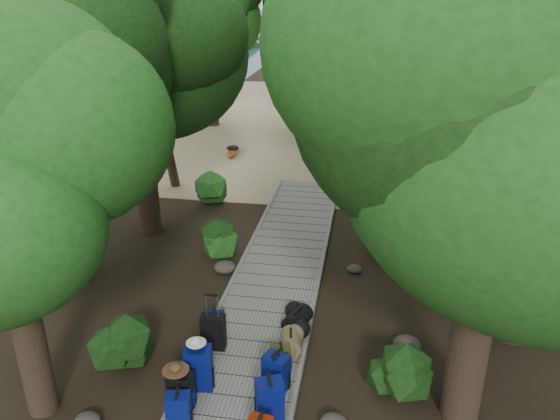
% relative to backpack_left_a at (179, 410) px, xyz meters
% --- Properties ---
extents(ground, '(120.00, 120.00, 0.00)m').
position_rel_backpack_left_a_xyz_m(ground, '(0.66, 4.29, -0.46)').
color(ground, black).
rests_on(ground, ground).
extents(sand_beach, '(40.00, 22.00, 0.02)m').
position_rel_backpack_left_a_xyz_m(sand_beach, '(0.66, 20.29, -0.45)').
color(sand_beach, tan).
rests_on(sand_beach, ground).
extents(distant_hill, '(32.00, 16.00, 12.00)m').
position_rel_backpack_left_a_xyz_m(distant_hill, '(-39.34, 52.29, -0.46)').
color(distant_hill, black).
rests_on(distant_hill, ground).
extents(boardwalk, '(2.00, 12.00, 0.12)m').
position_rel_backpack_left_a_xyz_m(boardwalk, '(0.66, 5.29, -0.40)').
color(boardwalk, gray).
rests_on(boardwalk, ground).
extents(backpack_left_a, '(0.40, 0.31, 0.67)m').
position_rel_backpack_left_a_xyz_m(backpack_left_a, '(0.00, 0.00, 0.00)').
color(backpack_left_a, navy).
rests_on(backpack_left_a, boardwalk).
extents(backpack_left_b, '(0.41, 0.31, 0.71)m').
position_rel_backpack_left_a_xyz_m(backpack_left_b, '(-0.11, 0.42, 0.02)').
color(backpack_left_b, black).
rests_on(backpack_left_b, boardwalk).
extents(backpack_left_c, '(0.50, 0.40, 0.83)m').
position_rel_backpack_left_a_xyz_m(backpack_left_c, '(0.02, 0.92, 0.08)').
color(backpack_left_c, navy).
rests_on(backpack_left_c, boardwalk).
extents(backpack_left_d, '(0.42, 0.35, 0.57)m').
position_rel_backpack_left_a_xyz_m(backpack_left_d, '(-0.10, 2.31, -0.05)').
color(backpack_left_d, navy).
rests_on(backpack_left_d, boardwalk).
extents(backpack_right_b, '(0.49, 0.43, 0.75)m').
position_rel_backpack_left_a_xyz_m(backpack_right_b, '(1.30, 0.43, 0.04)').
color(backpack_right_b, navy).
rests_on(backpack_right_b, boardwalk).
extents(backpack_right_c, '(0.48, 0.41, 0.69)m').
position_rel_backpack_left_a_xyz_m(backpack_right_c, '(1.28, 1.11, 0.01)').
color(backpack_right_c, navy).
rests_on(backpack_right_c, boardwalk).
extents(backpack_right_d, '(0.38, 0.32, 0.50)m').
position_rel_backpack_left_a_xyz_m(backpack_right_d, '(1.29, 1.57, -0.08)').
color(backpack_right_d, '#353F17').
rests_on(backpack_right_d, boardwalk).
extents(duffel_right_khaki, '(0.45, 0.60, 0.37)m').
position_rel_backpack_left_a_xyz_m(duffel_right_khaki, '(1.38, 2.13, -0.15)').
color(duffel_right_khaki, brown).
rests_on(duffel_right_khaki, boardwalk).
extents(duffel_right_black, '(0.58, 0.72, 0.39)m').
position_rel_backpack_left_a_xyz_m(duffel_right_black, '(1.40, 2.84, -0.14)').
color(duffel_right_black, black).
rests_on(duffel_right_black, boardwalk).
extents(suitcase_on_boardwalk, '(0.45, 0.27, 0.68)m').
position_rel_backpack_left_a_xyz_m(suitcase_on_boardwalk, '(-0.03, 1.98, 0.00)').
color(suitcase_on_boardwalk, black).
rests_on(suitcase_on_boardwalk, boardwalk).
extents(lone_suitcase_on_sand, '(0.46, 0.27, 0.71)m').
position_rel_backpack_left_a_xyz_m(lone_suitcase_on_sand, '(0.96, 12.30, -0.08)').
color(lone_suitcase_on_sand, black).
rests_on(lone_suitcase_on_sand, sand_beach).
extents(hat_brown, '(0.42, 0.42, 0.13)m').
position_rel_backpack_left_a_xyz_m(hat_brown, '(-0.16, 0.42, 0.43)').
color(hat_brown, '#51351E').
rests_on(hat_brown, backpack_left_b).
extents(hat_white, '(0.33, 0.33, 0.11)m').
position_rel_backpack_left_a_xyz_m(hat_white, '(-0.01, 0.97, 0.55)').
color(hat_white, silver).
rests_on(hat_white, backpack_left_c).
extents(kayak, '(1.25, 3.59, 0.35)m').
position_rel_backpack_left_a_xyz_m(kayak, '(-2.78, 14.34, -0.26)').
color(kayak, '#A4330E').
rests_on(kayak, sand_beach).
extents(sun_lounger, '(1.45, 2.20, 0.68)m').
position_rel_backpack_left_a_xyz_m(sun_lounger, '(4.46, 13.40, -0.10)').
color(sun_lounger, silver).
rests_on(sun_lounger, sand_beach).
extents(tree_right_a, '(5.04, 5.04, 8.40)m').
position_rel_backpack_left_a_xyz_m(tree_right_a, '(4.23, 1.14, 3.74)').
color(tree_right_a, black).
rests_on(tree_right_a, ground).
extents(tree_right_c, '(5.51, 5.51, 9.54)m').
position_rel_backpack_left_a_xyz_m(tree_right_c, '(4.62, 6.66, 4.31)').
color(tree_right_c, black).
rests_on(tree_right_c, ground).
extents(tree_right_d, '(6.48, 6.48, 11.87)m').
position_rel_backpack_left_a_xyz_m(tree_right_d, '(6.25, 7.84, 5.48)').
color(tree_right_d, black).
rests_on(tree_right_d, ground).
extents(tree_right_e, '(5.51, 5.51, 9.92)m').
position_rel_backpack_left_a_xyz_m(tree_right_e, '(5.03, 11.50, 4.50)').
color(tree_right_e, black).
rests_on(tree_right_e, ground).
extents(tree_right_f, '(6.07, 6.07, 10.83)m').
position_rel_backpack_left_a_xyz_m(tree_right_f, '(7.27, 14.34, 4.96)').
color(tree_right_f, black).
rests_on(tree_right_f, ground).
extents(tree_left_a, '(3.98, 3.98, 6.63)m').
position_rel_backpack_left_a_xyz_m(tree_left_a, '(-2.34, 0.14, 2.86)').
color(tree_left_a, black).
rests_on(tree_left_a, ground).
extents(tree_left_b, '(5.04, 5.04, 9.07)m').
position_rel_backpack_left_a_xyz_m(tree_left_b, '(-3.99, 4.13, 4.08)').
color(tree_left_b, black).
rests_on(tree_left_b, ground).
extents(tree_left_c, '(5.01, 5.01, 8.71)m').
position_rel_backpack_left_a_xyz_m(tree_left_c, '(-3.27, 6.96, 3.90)').
color(tree_left_c, black).
rests_on(tree_left_c, ground).
extents(tree_back_a, '(4.89, 4.89, 8.47)m').
position_rel_backpack_left_a_xyz_m(tree_back_a, '(-0.48, 19.13, 3.78)').
color(tree_back_a, black).
rests_on(tree_back_a, ground).
extents(tree_back_b, '(6.23, 6.23, 11.13)m').
position_rel_backpack_left_a_xyz_m(tree_back_b, '(2.85, 19.59, 5.11)').
color(tree_back_b, black).
rests_on(tree_back_b, ground).
extents(tree_back_c, '(5.18, 5.18, 9.33)m').
position_rel_backpack_left_a_xyz_m(tree_back_c, '(5.39, 19.62, 4.21)').
color(tree_back_c, black).
rests_on(tree_back_c, ground).
extents(tree_back_d, '(5.34, 5.34, 8.90)m').
position_rel_backpack_left_a_xyz_m(tree_back_d, '(-4.90, 18.85, 3.99)').
color(tree_back_d, black).
rests_on(tree_back_d, ground).
extents(palm_right_a, '(4.41, 4.41, 7.52)m').
position_rel_backpack_left_a_xyz_m(palm_right_a, '(3.51, 10.08, 3.30)').
color(palm_right_a, '#154513').
rests_on(palm_right_a, ground).
extents(palm_right_b, '(4.51, 4.51, 8.72)m').
position_rel_backpack_left_a_xyz_m(palm_right_b, '(5.93, 14.95, 3.90)').
color(palm_right_b, '#154513').
rests_on(palm_right_b, ground).
extents(palm_right_c, '(4.09, 4.09, 6.51)m').
position_rel_backpack_left_a_xyz_m(palm_right_c, '(3.36, 16.45, 2.80)').
color(palm_right_c, '#154513').
rests_on(palm_right_c, ground).
extents(palm_left_a, '(4.24, 4.24, 6.75)m').
position_rel_backpack_left_a_xyz_m(palm_left_a, '(-4.03, 10.39, 2.92)').
color(palm_left_a, '#154513').
rests_on(palm_left_a, ground).
extents(rock_left_b, '(0.34, 0.31, 0.19)m').
position_rel_backpack_left_a_xyz_m(rock_left_b, '(-1.77, 2.23, -0.36)').
color(rock_left_b, '#4C473F').
rests_on(rock_left_b, ground).
extents(rock_left_c, '(0.51, 0.46, 0.28)m').
position_rel_backpack_left_a_xyz_m(rock_left_c, '(-0.62, 4.95, -0.32)').
color(rock_left_c, '#4C473F').
rests_on(rock_left_c, ground).
extents(rock_left_d, '(0.26, 0.23, 0.14)m').
position_rel_backpack_left_a_xyz_m(rock_left_d, '(-1.53, 6.83, -0.39)').
color(rock_left_d, '#4C473F').
rests_on(rock_left_d, ground).
extents(rock_right_b, '(0.51, 0.46, 0.28)m').
position_rel_backpack_left_a_xyz_m(rock_right_b, '(3.48, 2.64, -0.32)').
color(rock_right_b, '#4C473F').
rests_on(rock_right_b, ground).
extents(rock_right_c, '(0.35, 0.31, 0.19)m').
position_rel_backpack_left_a_xyz_m(rock_right_c, '(2.39, 5.46, -0.36)').
color(rock_right_c, '#4C473F').
rests_on(rock_right_c, ground).
extents(rock_right_d, '(0.52, 0.47, 0.29)m').
position_rel_backpack_left_a_xyz_m(rock_right_d, '(3.41, 8.49, -0.31)').
color(rock_right_d, '#4C473F').
rests_on(rock_right_d, ground).
extents(shrub_left_a, '(1.07, 1.07, 0.97)m').
position_rel_backpack_left_a_xyz_m(shrub_left_a, '(-1.51, 1.31, 0.03)').
color(shrub_left_a, '#1A4615').
rests_on(shrub_left_a, ground).
extents(shrub_left_b, '(0.98, 0.98, 0.88)m').
position_rel_backpack_left_a_xyz_m(shrub_left_b, '(-1.05, 5.68, -0.01)').
color(shrub_left_b, '#1A4615').
rests_on(shrub_left_b, ground).
extents(shrub_left_c, '(1.18, 1.18, 1.07)m').
position_rel_backpack_left_a_xyz_m(shrub_left_c, '(-2.08, 8.98, 0.08)').
color(shrub_left_c, '#1A4615').
rests_on(shrub_left_c, ground).
extents(shrub_right_a, '(0.97, 0.97, 0.87)m').
position_rel_backpack_left_a_xyz_m(shrub_right_a, '(3.21, 1.35, -0.02)').
color(shrub_right_a, '#1A4615').
rests_on(shrub_right_a, ground).
extents(shrub_right_b, '(1.44, 1.44, 1.30)m').
position_rel_backpack_left_a_xyz_m(shrub_right_b, '(3.15, 6.74, 0.19)').
color(shrub_right_b, '#1A4615').
rests_on(shrub_right_b, ground).
extents(shrub_right_c, '(0.84, 0.84, 0.75)m').
position_rel_backpack_left_a_xyz_m(shrub_right_c, '(2.94, 10.25, -0.08)').
color(shrub_right_c, '#1A4615').
rests_on(shrub_right_c, ground).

